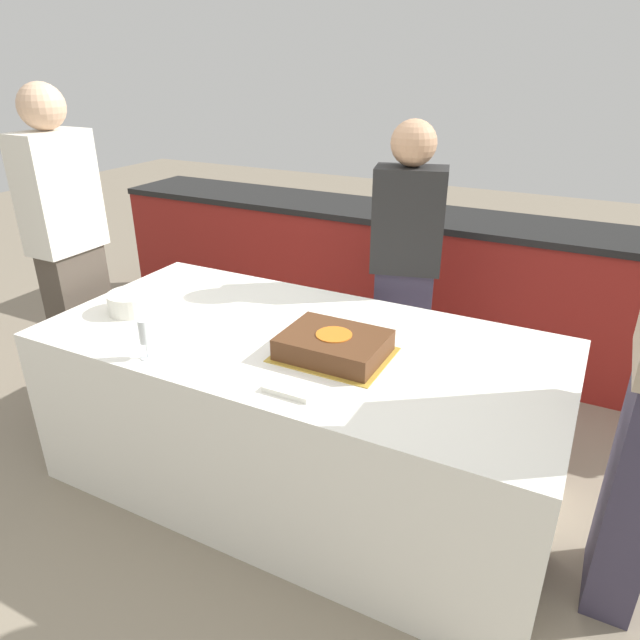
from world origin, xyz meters
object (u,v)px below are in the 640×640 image
Objects in this scene: cake at (334,345)px; plate_stack at (133,302)px; person_cutting_cake at (405,274)px; wine_glass at (145,333)px; person_seated_left at (71,257)px.

plate_stack is (-1.00, -0.03, 0.00)m from cake.
wine_glass is at bearing 46.73° from person_cutting_cake.
person_seated_left reaches higher than person_cutting_cake.
cake reaches higher than plate_stack.
cake is 2.69× the size of wine_glass.
person_cutting_cake reaches higher than wine_glass.
person_cutting_cake is at bearing 40.43° from plate_stack.
wine_glass reaches higher than cake.
wine_glass is 0.09× the size of person_seated_left.
person_cutting_cake is (0.00, 0.82, 0.03)m from cake.
cake is at bearing 75.10° from person_cutting_cake.
person_cutting_cake is (1.00, 0.86, 0.02)m from plate_stack.
person_seated_left is (-1.50, -0.74, 0.08)m from person_cutting_cake.
plate_stack is 0.13× the size of person_seated_left.
wine_glass is at bearing -40.14° from plate_stack.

